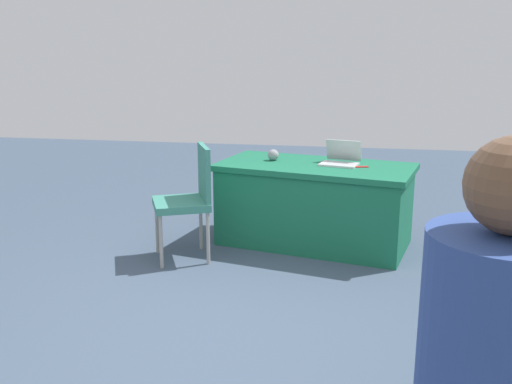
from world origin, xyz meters
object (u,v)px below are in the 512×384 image
object	(u,v)px
yarn_ball	(273,155)
scissors_red	(358,167)
table_foreground	(315,204)
chair_tucked_left	(189,195)
laptop_silver	(340,160)

from	to	relation	value
yarn_ball	scissors_red	xyz separation A→B (m)	(-0.76, 0.19, -0.05)
table_foreground	scissors_red	xyz separation A→B (m)	(-0.37, 0.07, 0.37)
chair_tucked_left	yarn_ball	world-z (taller)	chair_tucked_left
table_foreground	chair_tucked_left	world-z (taller)	chair_tucked_left
yarn_ball	scissors_red	bearing A→B (deg)	166.28
laptop_silver	yarn_ball	distance (m)	0.61
table_foreground	yarn_ball	bearing A→B (deg)	-16.65
laptop_silver	yarn_ball	size ratio (longest dim) A/B	3.74
chair_tucked_left	yarn_ball	distance (m)	0.93
table_foreground	chair_tucked_left	size ratio (longest dim) A/B	1.92
chair_tucked_left	laptop_silver	bearing A→B (deg)	-87.89
yarn_ball	scissors_red	distance (m)	0.79
laptop_silver	scissors_red	xyz separation A→B (m)	(-0.15, 0.11, -0.04)
chair_tucked_left	laptop_silver	xyz separation A→B (m)	(-1.21, -0.60, 0.22)
chair_tucked_left	laptop_silver	distance (m)	1.37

